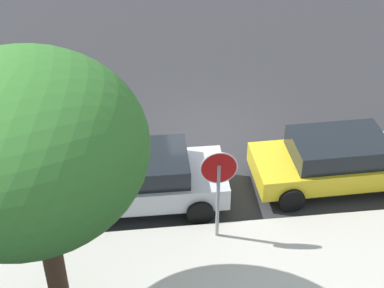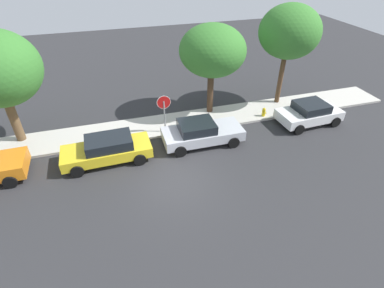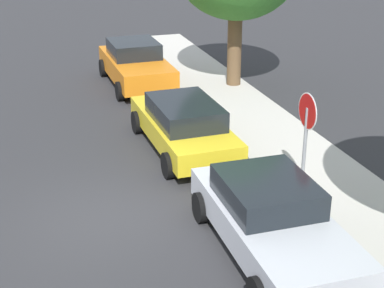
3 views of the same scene
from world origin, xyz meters
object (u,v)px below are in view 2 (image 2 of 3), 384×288
(parked_car_yellow, at_px, (108,149))
(street_tree_mid_block, at_px, (213,51))
(street_tree_far, at_px, (290,32))
(parked_car_white, at_px, (309,113))
(stop_sign, at_px, (164,108))
(parked_car_silver, at_px, (201,132))
(fire_hydrant, at_px, (264,113))

(parked_car_yellow, bearing_deg, street_tree_mid_block, 26.81)
(parked_car_yellow, distance_m, street_tree_far, 13.00)
(parked_car_white, xyz_separation_m, street_tree_far, (-0.39, 3.04, 4.14))
(stop_sign, distance_m, street_tree_far, 9.18)
(stop_sign, bearing_deg, street_tree_far, 11.22)
(parked_car_silver, distance_m, fire_hydrant, 5.02)
(street_tree_far, bearing_deg, parked_car_yellow, -164.08)
(stop_sign, bearing_deg, parked_car_yellow, -153.37)
(parked_car_silver, xyz_separation_m, street_tree_mid_block, (1.74, 3.32, 3.40))
(parked_car_yellow, xyz_separation_m, street_tree_far, (11.85, 3.38, 4.13))
(parked_car_silver, relative_size, parked_car_yellow, 0.99)
(parked_car_silver, distance_m, parked_car_white, 7.12)
(street_tree_mid_block, relative_size, fire_hydrant, 7.94)
(stop_sign, height_order, fire_hydrant, stop_sign)
(parked_car_white, bearing_deg, street_tree_mid_block, 149.83)
(stop_sign, distance_m, parked_car_yellow, 3.93)
(fire_hydrant, bearing_deg, stop_sign, -179.90)
(parked_car_white, height_order, fire_hydrant, parked_car_white)
(parked_car_silver, bearing_deg, fire_hydrant, 18.28)
(street_tree_far, bearing_deg, stop_sign, -168.78)
(stop_sign, xyz_separation_m, parked_car_yellow, (-3.40, -1.70, -0.98))
(parked_car_yellow, distance_m, street_tree_mid_block, 8.40)
(street_tree_far, relative_size, fire_hydrant, 9.13)
(stop_sign, xyz_separation_m, parked_car_silver, (1.73, -1.56, -0.99))
(parked_car_silver, relative_size, street_tree_far, 0.69)
(stop_sign, xyz_separation_m, street_tree_mid_block, (3.46, 1.76, 2.40))
(street_tree_mid_block, bearing_deg, fire_hydrant, -30.14)
(street_tree_far, bearing_deg, parked_car_white, -82.67)
(stop_sign, height_order, street_tree_mid_block, street_tree_mid_block)
(parked_car_yellow, distance_m, fire_hydrant, 10.03)
(parked_car_white, bearing_deg, parked_car_yellow, -178.41)
(street_tree_mid_block, xyz_separation_m, street_tree_far, (4.99, -0.09, 0.75))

